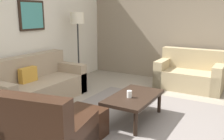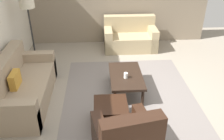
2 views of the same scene
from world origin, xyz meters
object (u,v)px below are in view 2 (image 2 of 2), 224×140
(ottoman, at_px, (111,113))
(cup, at_px, (126,75))
(couch_main, at_px, (20,88))
(lamp_standing, at_px, (28,10))
(couch_loveseat, at_px, (130,38))
(coffee_table, at_px, (126,77))

(ottoman, height_order, cup, cup)
(couch_main, relative_size, lamp_standing, 1.16)
(couch_main, xyz_separation_m, couch_loveseat, (2.43, -2.42, 0.00))
(ottoman, height_order, coffee_table, coffee_table)
(couch_loveseat, bearing_deg, coffee_table, 170.74)
(couch_main, height_order, coffee_table, couch_main)
(couch_main, height_order, cup, couch_main)
(coffee_table, bearing_deg, couch_loveseat, -9.26)
(ottoman, bearing_deg, coffee_table, -21.49)
(coffee_table, height_order, cup, cup)
(couch_main, height_order, lamp_standing, lamp_standing)
(couch_loveseat, relative_size, lamp_standing, 0.84)
(cup, bearing_deg, coffee_table, -10.31)
(ottoman, relative_size, lamp_standing, 0.33)
(couch_main, bearing_deg, ottoman, -113.63)
(coffee_table, bearing_deg, ottoman, 158.51)
(ottoman, xyz_separation_m, cup, (0.79, -0.34, 0.26))
(ottoman, bearing_deg, couch_main, 66.37)
(couch_loveseat, distance_m, coffee_table, 2.29)
(lamp_standing, bearing_deg, cup, -124.02)
(cup, relative_size, lamp_standing, 0.06)
(lamp_standing, bearing_deg, couch_loveseat, -67.37)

